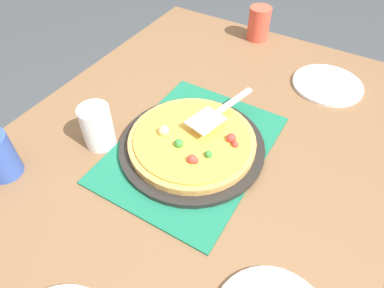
# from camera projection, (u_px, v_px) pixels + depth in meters

# --- Properties ---
(ground_plane) EXTENTS (8.00, 8.00, 0.00)m
(ground_plane) POSITION_uv_depth(u_px,v_px,m) (192.00, 268.00, 1.44)
(ground_plane) COLOR #3D4247
(dining_table) EXTENTS (1.40, 1.00, 0.75)m
(dining_table) POSITION_uv_depth(u_px,v_px,m) (192.00, 175.00, 0.97)
(dining_table) COLOR brown
(dining_table) RESTS_ON ground_plane
(placemat) EXTENTS (0.48, 0.36, 0.01)m
(placemat) POSITION_uv_depth(u_px,v_px,m) (192.00, 148.00, 0.89)
(placemat) COLOR #196B4C
(placemat) RESTS_ON dining_table
(pizza_pan) EXTENTS (0.38, 0.38, 0.01)m
(pizza_pan) POSITION_uv_depth(u_px,v_px,m) (192.00, 146.00, 0.89)
(pizza_pan) COLOR black
(pizza_pan) RESTS_ON placemat
(pizza) EXTENTS (0.33, 0.33, 0.05)m
(pizza) POSITION_uv_depth(u_px,v_px,m) (192.00, 141.00, 0.87)
(pizza) COLOR tan
(pizza) RESTS_ON pizza_pan
(plate_side) EXTENTS (0.22, 0.22, 0.01)m
(plate_side) POSITION_uv_depth(u_px,v_px,m) (327.00, 85.00, 1.08)
(plate_side) COLOR white
(plate_side) RESTS_ON dining_table
(cup_near) EXTENTS (0.08, 0.08, 0.12)m
(cup_near) POSITION_uv_depth(u_px,v_px,m) (97.00, 127.00, 0.87)
(cup_near) COLOR white
(cup_near) RESTS_ON dining_table
(cup_far) EXTENTS (0.08, 0.08, 0.12)m
(cup_far) POSITION_uv_depth(u_px,v_px,m) (259.00, 23.00, 1.25)
(cup_far) COLOR #E04C38
(cup_far) RESTS_ON dining_table
(pizza_server) EXTENTS (0.23, 0.10, 0.01)m
(pizza_server) POSITION_uv_depth(u_px,v_px,m) (218.00, 112.00, 0.89)
(pizza_server) COLOR silver
(pizza_server) RESTS_ON pizza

